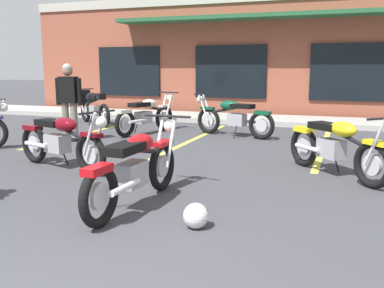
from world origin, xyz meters
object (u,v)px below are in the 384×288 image
object	(u,v)px
motorcycle_foreground_classic	(136,167)
motorcycle_black_cruiser	(93,106)
motorcycle_orange_scrambler	(61,140)
motorcycle_green_cafe_racer	(146,115)
motorcycle_cream_vintage	(233,117)
person_in_shorts_foreground	(69,98)
helmet_on_pavement	(196,216)
motorcycle_blue_standard	(336,146)

from	to	relation	value
motorcycle_foreground_classic	motorcycle_black_cruiser	distance (m)	7.67
motorcycle_orange_scrambler	motorcycle_foreground_classic	bearing A→B (deg)	-32.72
motorcycle_green_cafe_racer	motorcycle_orange_scrambler	size ratio (longest dim) A/B	1.01
motorcycle_cream_vintage	person_in_shorts_foreground	distance (m)	3.71
motorcycle_foreground_classic	person_in_shorts_foreground	size ratio (longest dim) A/B	1.26
motorcycle_foreground_classic	helmet_on_pavement	world-z (taller)	motorcycle_foreground_classic
motorcycle_black_cruiser	motorcycle_green_cafe_racer	xyz separation A→B (m)	(2.19, -1.07, -0.07)
helmet_on_pavement	motorcycle_orange_scrambler	bearing A→B (deg)	149.15
motorcycle_foreground_classic	motorcycle_orange_scrambler	size ratio (longest dim) A/B	1.03
motorcycle_black_cruiser	person_in_shorts_foreground	world-z (taller)	person_in_shorts_foreground
motorcycle_orange_scrambler	helmet_on_pavement	xyz separation A→B (m)	(2.85, -1.70, -0.33)
motorcycle_foreground_classic	helmet_on_pavement	distance (m)	1.05
motorcycle_cream_vintage	helmet_on_pavement	world-z (taller)	motorcycle_cream_vintage
motorcycle_black_cruiser	motorcycle_cream_vintage	distance (m)	4.37
motorcycle_black_cruiser	motorcycle_cream_vintage	size ratio (longest dim) A/B	0.88
motorcycle_black_cruiser	helmet_on_pavement	distance (m)	8.57
motorcycle_blue_standard	motorcycle_cream_vintage	size ratio (longest dim) A/B	0.82
motorcycle_foreground_classic	motorcycle_green_cafe_racer	bearing A→B (deg)	114.63
motorcycle_orange_scrambler	helmet_on_pavement	size ratio (longest dim) A/B	7.89
motorcycle_green_cafe_racer	motorcycle_cream_vintage	distance (m)	2.12
helmet_on_pavement	motorcycle_foreground_classic	bearing A→B (deg)	153.54
motorcycle_blue_standard	motorcycle_black_cruiser	bearing A→B (deg)	149.32
motorcycle_green_cafe_racer	motorcycle_orange_scrambler	distance (m)	3.87
motorcycle_blue_standard	person_in_shorts_foreground	distance (m)	5.71
motorcycle_foreground_classic	motorcycle_cream_vintage	world-z (taller)	same
motorcycle_blue_standard	motorcycle_cream_vintage	xyz separation A→B (m)	(-2.37, 3.15, 0.00)
helmet_on_pavement	motorcycle_green_cafe_racer	bearing A→B (deg)	120.22
motorcycle_green_cafe_racer	helmet_on_pavement	size ratio (longest dim) A/B	7.96
motorcycle_black_cruiser	person_in_shorts_foreground	xyz separation A→B (m)	(1.12, -2.66, 0.42)
motorcycle_black_cruiser	motorcycle_blue_standard	distance (m)	7.75
motorcycle_orange_scrambler	motorcycle_cream_vintage	xyz separation A→B (m)	(1.72, 4.12, 0.00)
motorcycle_green_cafe_racer	motorcycle_orange_scrambler	xyz separation A→B (m)	(0.38, -3.85, 0.00)
motorcycle_foreground_classic	motorcycle_black_cruiser	bearing A→B (deg)	126.24
motorcycle_green_cafe_racer	person_in_shorts_foreground	world-z (taller)	person_in_shorts_foreground
motorcycle_cream_vintage	person_in_shorts_foreground	world-z (taller)	person_in_shorts_foreground
motorcycle_foreground_classic	motorcycle_orange_scrambler	distance (m)	2.33
helmet_on_pavement	motorcycle_blue_standard	bearing A→B (deg)	65.15
motorcycle_foreground_classic	motorcycle_green_cafe_racer	distance (m)	5.62
motorcycle_black_cruiser	person_in_shorts_foreground	bearing A→B (deg)	-67.07
motorcycle_foreground_classic	motorcycle_green_cafe_racer	world-z (taller)	same
motorcycle_black_cruiser	motorcycle_orange_scrambler	bearing A→B (deg)	-62.42
person_in_shorts_foreground	motorcycle_foreground_classic	bearing A→B (deg)	-45.97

